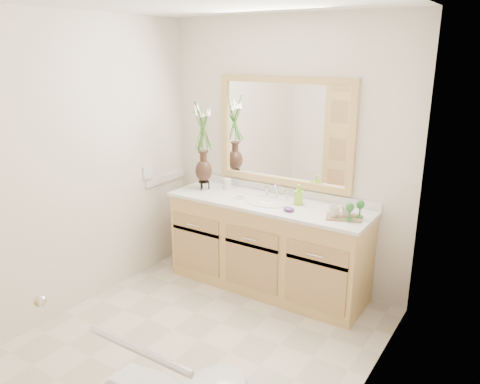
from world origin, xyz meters
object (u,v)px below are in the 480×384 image
Objects in this scene: tumbler at (227,184)px; tray at (344,217)px; flower_vase at (203,135)px; soap_bottle at (299,195)px.

tumbler is 0.36× the size of tray.
tumbler is at bearing 152.44° from tray.
flower_vase is 0.52m from tumbler.
flower_vase is 2.78× the size of tray.
tray is (1.41, -0.03, -0.51)m from flower_vase.
tumbler reaches higher than tray.
tray is at bearing -37.59° from soap_bottle.
soap_bottle is at bearing 145.50° from tray.
tumbler is at bearing 153.56° from soap_bottle.
tumbler is at bearing 37.10° from flower_vase.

